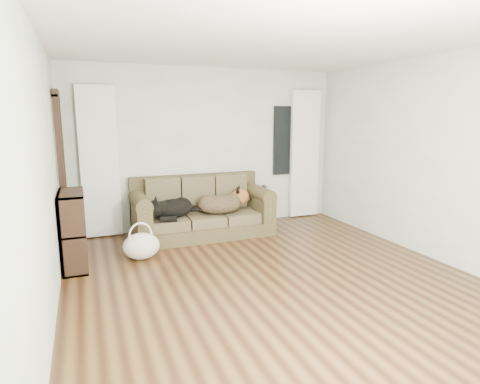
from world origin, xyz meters
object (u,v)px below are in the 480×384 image
object	(u,v)px
tote_bag	(141,247)
bookshelf	(73,227)
sofa	(202,207)
dog_black_lab	(171,209)
dog_shepherd	(222,204)

from	to	relation	value
tote_bag	bookshelf	bearing A→B (deg)	177.86
sofa	bookshelf	bearing A→B (deg)	-158.50
tote_bag	sofa	bearing A→B (deg)	35.77
sofa	dog_black_lab	xyz separation A→B (m)	(-0.52, -0.11, 0.03)
sofa	bookshelf	xyz separation A→B (m)	(-1.84, -0.72, 0.05)
dog_black_lab	dog_shepherd	distance (m)	0.80
sofa	tote_bag	distance (m)	1.32
dog_black_lab	bookshelf	xyz separation A→B (m)	(-1.32, -0.62, 0.02)
dog_black_lab	dog_shepherd	xyz separation A→B (m)	(0.80, 0.01, 0.01)
sofa	dog_black_lab	distance (m)	0.53
tote_bag	dog_black_lab	bearing A→B (deg)	50.77
dog_shepherd	bookshelf	xyz separation A→B (m)	(-2.12, -0.63, 0.01)
sofa	dog_shepherd	world-z (taller)	sofa
sofa	dog_shepherd	xyz separation A→B (m)	(0.28, -0.09, 0.04)
dog_black_lab	sofa	bearing A→B (deg)	-0.04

